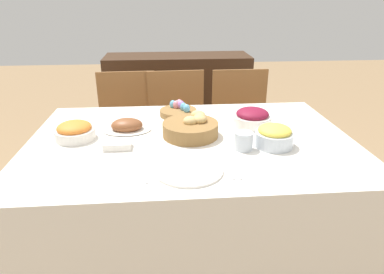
{
  "coord_description": "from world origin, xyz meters",
  "views": [
    {
      "loc": [
        -0.12,
        -1.52,
        1.41
      ],
      "look_at": [
        -0.0,
        -0.08,
        0.8
      ],
      "focal_mm": 32.0,
      "sensor_mm": 36.0,
      "label": 1
    }
  ],
  "objects": [
    {
      "name": "fork",
      "position": [
        -0.2,
        -0.33,
        0.77
      ],
      "size": [
        0.01,
        0.18,
        0.0
      ],
      "rotation": [
        0.0,
        0.0,
        0.01
      ],
      "color": "silver",
      "rests_on": "dining_table"
    },
    {
      "name": "egg_basket",
      "position": [
        -0.04,
        0.35,
        0.79
      ],
      "size": [
        0.21,
        0.21,
        0.08
      ],
      "color": "olive",
      "rests_on": "dining_table"
    },
    {
      "name": "bread_basket",
      "position": [
        0.0,
        0.03,
        0.81
      ],
      "size": [
        0.27,
        0.27,
        0.12
      ],
      "color": "olive",
      "rests_on": "dining_table"
    },
    {
      "name": "knife",
      "position": [
        0.13,
        -0.33,
        0.77
      ],
      "size": [
        0.01,
        0.18,
        0.0
      ],
      "rotation": [
        0.0,
        0.0,
        0.01
      ],
      "color": "silver",
      "rests_on": "dining_table"
    },
    {
      "name": "dinner_plate",
      "position": [
        -0.04,
        -0.33,
        0.77
      ],
      "size": [
        0.28,
        0.28,
        0.01
      ],
      "color": "silver",
      "rests_on": "dining_table"
    },
    {
      "name": "chair_far_center",
      "position": [
        -0.03,
        0.85,
        0.48
      ],
      "size": [
        0.44,
        0.44,
        0.89
      ],
      "rotation": [
        0.0,
        0.0,
        0.05
      ],
      "color": "brown",
      "rests_on": "ground"
    },
    {
      "name": "chair_far_left",
      "position": [
        -0.4,
        0.85,
        0.48
      ],
      "size": [
        0.43,
        0.43,
        0.89
      ],
      "rotation": [
        0.0,
        0.0,
        0.03
      ],
      "color": "brown",
      "rests_on": "ground"
    },
    {
      "name": "ground_plane",
      "position": [
        0.0,
        0.0,
        0.0
      ],
      "size": [
        12.0,
        12.0,
        0.0
      ],
      "primitive_type": "plane",
      "color": "#937551"
    },
    {
      "name": "chair_far_right",
      "position": [
        0.45,
        0.85,
        0.48
      ],
      "size": [
        0.42,
        0.42,
        0.89
      ],
      "rotation": [
        0.0,
        0.0,
        0.01
      ],
      "color": "brown",
      "rests_on": "ground"
    },
    {
      "name": "butter_dish",
      "position": [
        -0.34,
        -0.09,
        0.78
      ],
      "size": [
        0.12,
        0.08,
        0.03
      ],
      "color": "silver",
      "rests_on": "dining_table"
    },
    {
      "name": "carrot_bowl",
      "position": [
        -0.56,
        0.04,
        0.8
      ],
      "size": [
        0.19,
        0.19,
        0.09
      ],
      "color": "silver",
      "rests_on": "dining_table"
    },
    {
      "name": "sideboard",
      "position": [
        0.01,
        1.71,
        0.44
      ],
      "size": [
        1.35,
        0.44,
        0.88
      ],
      "color": "#3D2616",
      "rests_on": "ground"
    },
    {
      "name": "drinking_cup",
      "position": [
        0.22,
        -0.15,
        0.8
      ],
      "size": [
        0.08,
        0.08,
        0.08
      ],
      "color": "silver",
      "rests_on": "dining_table"
    },
    {
      "name": "dining_table",
      "position": [
        0.0,
        0.0,
        0.38
      ],
      "size": [
        1.55,
        1.06,
        0.76
      ],
      "color": "white",
      "rests_on": "ground"
    },
    {
      "name": "ham_platter",
      "position": [
        -0.32,
        0.13,
        0.79
      ],
      "size": [
        0.25,
        0.17,
        0.07
      ],
      "color": "silver",
      "rests_on": "dining_table"
    },
    {
      "name": "pineapple_bowl",
      "position": [
        0.37,
        -0.12,
        0.81
      ],
      "size": [
        0.18,
        0.18,
        0.1
      ],
      "color": "silver",
      "rests_on": "dining_table"
    },
    {
      "name": "spoon",
      "position": [
        0.16,
        -0.33,
        0.77
      ],
      "size": [
        0.01,
        0.18,
        0.0
      ],
      "rotation": [
        0.0,
        0.0,
        -0.01
      ],
      "color": "silver",
      "rests_on": "dining_table"
    },
    {
      "name": "beet_salad_bowl",
      "position": [
        0.34,
        0.15,
        0.81
      ],
      "size": [
        0.2,
        0.2,
        0.1
      ],
      "color": "silver",
      "rests_on": "dining_table"
    }
  ]
}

